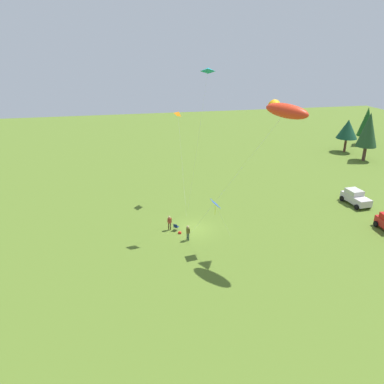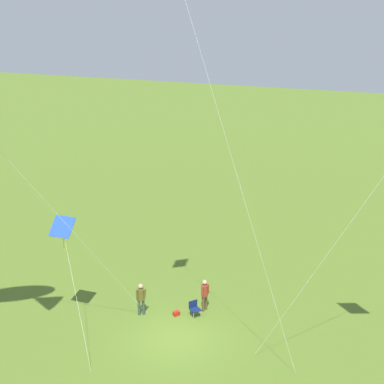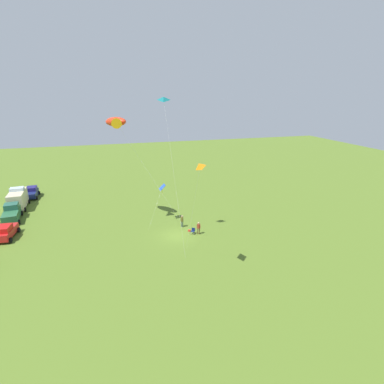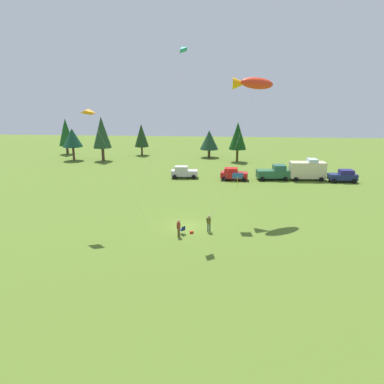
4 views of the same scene
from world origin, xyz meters
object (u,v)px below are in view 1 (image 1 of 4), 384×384
(person_spectator, at_px, (169,222))
(car_silver_compact, at_px, (355,197))
(backpack_on_grass, at_px, (180,233))
(kite_delta_orange, at_px, (179,114))
(folding_chair, at_px, (176,227))
(kite_diamond_blue, at_px, (215,204))
(kite_large_fish, at_px, (284,110))
(person_kite_flyer, at_px, (188,232))
(kite_delta_teal, at_px, (208,71))

(person_spectator, distance_m, car_silver_compact, 25.33)
(backpack_on_grass, xyz_separation_m, kite_delta_orange, (-10.23, 1.93, 11.51))
(car_silver_compact, distance_m, kite_delta_orange, 25.70)
(folding_chair, height_order, kite_diamond_blue, kite_diamond_blue)
(car_silver_compact, relative_size, kite_large_fish, 0.28)
(person_kite_flyer, height_order, kite_large_fish, kite_large_fish)
(car_silver_compact, height_order, kite_diamond_blue, kite_diamond_blue)
(folding_chair, relative_size, person_spectator, 0.47)
(car_silver_compact, bearing_deg, kite_large_fish, 117.00)
(folding_chair, bearing_deg, person_kite_flyer, -122.57)
(person_spectator, bearing_deg, folding_chair, -91.74)
(person_spectator, xyz_separation_m, car_silver_compact, (-2.19, 25.24, -0.07))
(person_kite_flyer, distance_m, kite_delta_orange, 15.99)
(kite_large_fish, bearing_deg, person_kite_flyer, -118.71)
(person_spectator, bearing_deg, kite_delta_orange, 4.18)
(folding_chair, height_order, kite_large_fish, kite_large_fish)
(person_kite_flyer, height_order, kite_delta_teal, kite_delta_teal)
(person_spectator, height_order, kite_delta_orange, kite_delta_orange)
(folding_chair, height_order, car_silver_compact, car_silver_compact)
(car_silver_compact, bearing_deg, kite_diamond_blue, 106.35)
(person_spectator, relative_size, kite_large_fish, 0.12)
(folding_chair, relative_size, kite_delta_orange, 0.07)
(person_spectator, distance_m, backpack_on_grass, 1.76)
(person_spectator, distance_m, kite_delta_orange, 14.24)
(backpack_on_grass, relative_size, kite_diamond_blue, 0.06)
(car_silver_compact, xyz_separation_m, kite_delta_teal, (2.09, -20.98, 16.37))
(backpack_on_grass, bearing_deg, kite_diamond_blue, 32.57)
(kite_delta_orange, height_order, kite_delta_teal, kite_delta_teal)
(folding_chair, distance_m, backpack_on_grass, 0.98)
(backpack_on_grass, bearing_deg, person_kite_flyer, 19.57)
(folding_chair, height_order, backpack_on_grass, folding_chair)
(kite_delta_teal, bearing_deg, kite_delta_orange, -171.29)
(folding_chair, xyz_separation_m, car_silver_compact, (-2.49, 24.56, 0.46))
(person_kite_flyer, xyz_separation_m, kite_diamond_blue, (2.72, 2.21, 4.14))
(kite_diamond_blue, bearing_deg, folding_chair, -149.64)
(backpack_on_grass, distance_m, kite_large_fish, 17.59)
(backpack_on_grass, distance_m, car_silver_compact, 24.53)
(kite_delta_orange, bearing_deg, person_kite_flyer, -6.43)
(person_spectator, bearing_deg, kite_diamond_blue, -124.02)
(backpack_on_grass, xyz_separation_m, car_silver_compact, (-3.36, 24.28, 0.84))
(kite_large_fish, xyz_separation_m, kite_delta_teal, (-7.23, -5.14, 2.98))
(person_spectator, xyz_separation_m, kite_large_fish, (7.13, 9.40, 13.32))
(person_kite_flyer, height_order, kite_diamond_blue, kite_diamond_blue)
(person_kite_flyer, xyz_separation_m, person_spectator, (-2.83, -1.55, 0.00))
(person_kite_flyer, xyz_separation_m, kite_delta_orange, (-11.89, 1.34, 10.60))
(kite_large_fish, distance_m, kite_delta_teal, 9.36)
(person_kite_flyer, distance_m, kite_large_fish, 16.05)
(person_spectator, distance_m, kite_large_fish, 17.79)
(kite_delta_orange, bearing_deg, kite_delta_teal, 8.71)
(kite_large_fish, distance_m, kite_delta_orange, 17.66)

